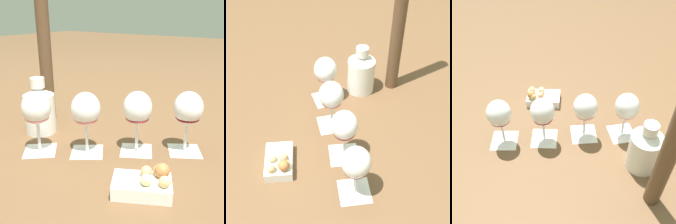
{
  "view_description": "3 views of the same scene",
  "coord_description": "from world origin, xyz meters",
  "views": [
    {
      "loc": [
        0.44,
        -0.62,
        0.4
      ],
      "look_at": [
        -0.0,
        0.0,
        0.13
      ],
      "focal_mm": 45.0,
      "sensor_mm": 36.0,
      "label": 1
    },
    {
      "loc": [
        0.74,
        0.31,
        0.87
      ],
      "look_at": [
        -0.0,
        0.0,
        0.13
      ],
      "focal_mm": 55.0,
      "sensor_mm": 36.0,
      "label": 2
    },
    {
      "loc": [
        -0.36,
        0.61,
        0.78
      ],
      "look_at": [
        -0.0,
        0.0,
        0.13
      ],
      "focal_mm": 45.0,
      "sensor_mm": 36.0,
      "label": 3
    }
  ],
  "objects": [
    {
      "name": "snack_dish",
      "position": [
        0.18,
        -0.12,
        0.02
      ],
      "size": [
        0.16,
        0.14,
        0.07
      ],
      "color": "white",
      "rests_on": "ground_plane"
    },
    {
      "name": "ground_plane",
      "position": [
        0.0,
        0.0,
        0.0
      ],
      "size": [
        8.0,
        8.0,
        0.0
      ],
      "primitive_type": "plane",
      "color": "brown"
    },
    {
      "name": "wine_glass_3",
      "position": [
        0.18,
        0.13,
        0.13
      ],
      "size": [
        0.08,
        0.08,
        0.18
      ],
      "color": "white",
      "rests_on": "tasting_card_3"
    },
    {
      "name": "wine_glass_0",
      "position": [
        -0.18,
        -0.12,
        0.13
      ],
      "size": [
        0.08,
        0.08,
        0.18
      ],
      "color": "white",
      "rests_on": "tasting_card_0"
    },
    {
      "name": "tasting_card_0",
      "position": [
        -0.18,
        -0.12,
        0.0
      ],
      "size": [
        0.13,
        0.13,
        0.0
      ],
      "color": "white",
      "rests_on": "ground_plane"
    },
    {
      "name": "wine_glass_2",
      "position": [
        0.06,
        0.05,
        0.13
      ],
      "size": [
        0.08,
        0.08,
        0.18
      ],
      "color": "white",
      "rests_on": "tasting_card_2"
    },
    {
      "name": "tasting_card_1",
      "position": [
        -0.06,
        -0.05,
        0.0
      ],
      "size": [
        0.13,
        0.13,
        0.0
      ],
      "color": "white",
      "rests_on": "ground_plane"
    },
    {
      "name": "ceramic_vase",
      "position": [
        -0.29,
        -0.02,
        0.08
      ],
      "size": [
        0.1,
        0.1,
        0.19
      ],
      "color": "white",
      "rests_on": "ground_plane"
    },
    {
      "name": "wine_glass_1",
      "position": [
        -0.06,
        -0.05,
        0.13
      ],
      "size": [
        0.08,
        0.08,
        0.18
      ],
      "color": "white",
      "rests_on": "tasting_card_1"
    },
    {
      "name": "tasting_card_2",
      "position": [
        0.06,
        0.05,
        0.0
      ],
      "size": [
        0.13,
        0.13,
        0.0
      ],
      "color": "white",
      "rests_on": "ground_plane"
    },
    {
      "name": "tasting_card_3",
      "position": [
        0.18,
        0.13,
        0.0
      ],
      "size": [
        0.13,
        0.13,
        0.0
      ],
      "color": "white",
      "rests_on": "ground_plane"
    }
  ]
}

